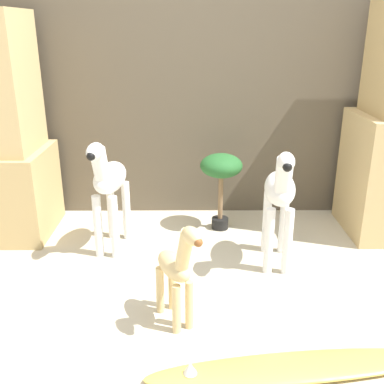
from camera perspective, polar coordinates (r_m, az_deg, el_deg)
ground_plane at (r=2.21m, az=1.58°, el=-16.75°), size 14.00×14.00×0.00m
wall_back at (r=3.23m, az=0.91°, el=16.24°), size 6.40×0.08×2.20m
zebra_right at (r=2.57m, az=11.09°, el=-0.45°), size 0.21×0.51×0.74m
zebra_left at (r=2.75m, az=-10.52°, el=0.98°), size 0.22×0.51×0.74m
giraffe_figurine at (r=2.07m, az=-1.89°, el=-9.73°), size 0.25×0.37×0.56m
potted_palm_front at (r=3.01m, az=3.73°, el=2.70°), size 0.28×0.28×0.54m
surfboard at (r=2.01m, az=12.96°, el=-20.89°), size 1.26×0.32×0.09m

